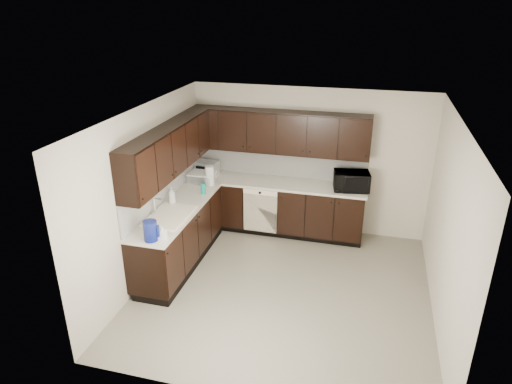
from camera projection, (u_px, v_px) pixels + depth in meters
The scene contains 20 objects.
floor at pixel (283, 289), 6.47m from camera, with size 4.00×4.00×0.00m, color gray.
ceiling at pixel (288, 116), 5.49m from camera, with size 4.00×4.00×0.00m, color white.
wall_back at pixel (309, 161), 7.76m from camera, with size 4.00×0.02×2.50m, color beige.
wall_left at pixel (147, 194), 6.45m from camera, with size 0.02×4.00×2.50m, color beige.
wall_right at pixel (448, 227), 5.51m from camera, with size 0.02×4.00×2.50m, color beige.
wall_front at pixel (243, 299), 4.20m from camera, with size 4.00×0.02×2.50m, color beige.
lower_cabinets at pixel (238, 221), 7.53m from camera, with size 3.00×2.80×0.90m.
countertop at pixel (237, 193), 7.33m from camera, with size 3.03×2.83×0.04m.
backsplash at pixel (228, 172), 7.46m from camera, with size 3.00×2.80×0.48m.
upper_cabinets at pixel (232, 140), 7.10m from camera, with size 3.00×2.80×0.70m.
dishwasher at pixel (260, 208), 7.67m from camera, with size 0.58×0.04×0.78m.
sink at pixel (169, 220), 6.51m from camera, with size 0.54×0.82×0.42m.
microwave at pixel (351, 181), 7.33m from camera, with size 0.56×0.38×0.31m, color black.
soap_bottle_a at pixel (162, 232), 5.84m from camera, with size 0.09×0.09×0.20m, color gray.
soap_bottle_b at pixel (172, 195), 6.85m from camera, with size 0.11×0.11×0.27m, color gray.
toaster_oven at pixel (207, 168), 8.01m from camera, with size 0.37×0.28×0.23m, color silver.
storage_bin at pixel (202, 178), 7.67m from camera, with size 0.42×0.31×0.16m, color white.
blue_pitcher at pixel (150, 231), 5.80m from camera, with size 0.18×0.18×0.27m, color navy.
teal_tumbler at pixel (203, 189), 7.21m from camera, with size 0.08×0.08×0.17m, color #0D907E.
paper_towel_roll at pixel (210, 176), 7.53m from camera, with size 0.15×0.15×0.33m, color silver.
Camera 1 is at (1.00, -5.33, 3.80)m, focal length 32.00 mm.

